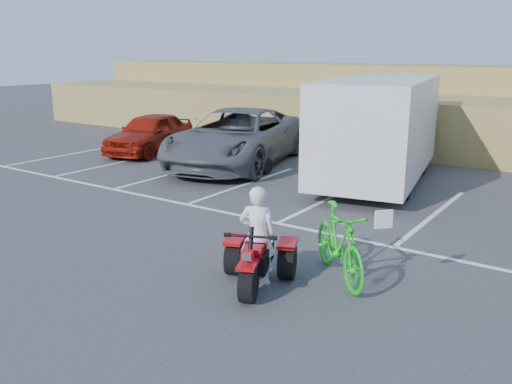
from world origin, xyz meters
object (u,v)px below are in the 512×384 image
Objects in this scene: green_dirt_bike at (339,243)px; cargo_trailer at (378,127)px; red_trike_atv at (256,286)px; grey_pickup at (237,137)px; red_car at (150,133)px; rider at (257,236)px; quad_atv_blue at (245,175)px; quad_atv_green at (336,181)px.

green_dirt_bike is 7.29m from cargo_trailer.
red_trike_atv is 9.82m from grey_pickup.
cargo_trailer is at bearing 60.75° from green_dirt_bike.
green_dirt_bike is 0.48× the size of red_car.
grey_pickup is at bearing 172.40° from cargo_trailer.
green_dirt_bike is at bearing 24.78° from red_trike_atv.
red_car is at bearing 171.00° from cargo_trailer.
red_car is (-10.03, 7.53, -0.09)m from rider.
grey_pickup reaches higher than red_car.
cargo_trailer is 4.54× the size of quad_atv_blue.
cargo_trailer is 4.27m from quad_atv_blue.
grey_pickup is at bearing 89.95° from green_dirt_bike.
quad_atv_green is (3.84, -0.30, -0.93)m from grey_pickup.
red_trike_atv is at bearing -50.53° from red_car.
grey_pickup is (-7.00, 6.62, 0.30)m from green_dirt_bike.
quad_atv_blue is at bearing -75.95° from rider.
cargo_trailer reaches higher than red_trike_atv.
red_trike_atv is 1.22× the size of quad_atv_green.
rider is 0.79× the size of green_dirt_bike.
red_trike_atv is 7.70m from quad_atv_green.
cargo_trailer is 5.12× the size of quad_atv_green.
grey_pickup is at bearing -161.76° from quad_atv_green.
red_car reaches higher than red_trike_atv.
red_car is at bearing -59.95° from rider.
red_trike_atv is 0.24× the size of cargo_trailer.
cargo_trailer is at bearing 52.21° from quad_atv_green.
red_car reaches higher than quad_atv_green.
green_dirt_bike is 9.64m from grey_pickup.
quad_atv_blue is 1.13× the size of quad_atv_green.
red_car reaches higher than quad_atv_blue.
rider is (-0.06, 0.14, 0.83)m from red_trike_atv.
green_dirt_bike is (0.96, 1.06, 0.63)m from red_trike_atv.
rider is 12.54m from red_car.
grey_pickup is 4.90m from cargo_trailer.
rider reaches higher than green_dirt_bike.
cargo_trailer reaches higher than grey_pickup.
quad_atv_green is at bearing -15.39° from red_car.
red_trike_atv is 0.97× the size of rider.
red_car is 3.30× the size of quad_atv_green.
red_trike_atv is at bearing -56.90° from quad_atv_blue.
rider is at bearing 175.46° from green_dirt_bike.
red_trike_atv is 8.20m from cargo_trailer.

